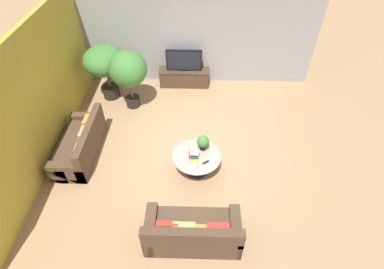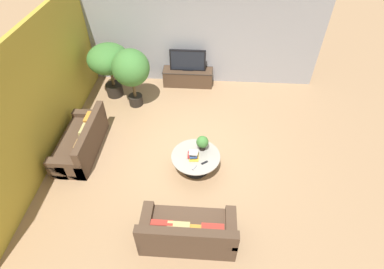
% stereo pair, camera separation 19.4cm
% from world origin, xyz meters
% --- Properties ---
extents(ground_plane, '(24.00, 24.00, 0.00)m').
position_xyz_m(ground_plane, '(0.00, 0.00, 0.00)').
color(ground_plane, '#9E7A56').
extents(back_wall_stone, '(7.40, 0.12, 3.00)m').
position_xyz_m(back_wall_stone, '(0.00, 3.26, 1.50)').
color(back_wall_stone, '#939399').
rests_on(back_wall_stone, ground).
extents(side_wall_left, '(0.12, 7.40, 3.00)m').
position_xyz_m(side_wall_left, '(-3.26, 0.20, 1.50)').
color(side_wall_left, gold).
rests_on(side_wall_left, ground).
extents(media_console, '(1.55, 0.50, 0.53)m').
position_xyz_m(media_console, '(-0.20, 2.94, 0.27)').
color(media_console, '#473323').
rests_on(media_console, ground).
extents(television, '(1.09, 0.13, 0.67)m').
position_xyz_m(television, '(-0.20, 2.94, 0.86)').
color(television, black).
rests_on(television, media_console).
extents(coffee_table, '(1.11, 1.11, 0.44)m').
position_xyz_m(coffee_table, '(0.25, -0.57, 0.31)').
color(coffee_table, black).
rests_on(coffee_table, ground).
extents(couch_by_wall, '(0.84, 1.90, 0.84)m').
position_xyz_m(couch_by_wall, '(-2.57, -0.14, 0.29)').
color(couch_by_wall, '#4C3828').
rests_on(couch_by_wall, ground).
extents(couch_near_entry, '(1.78, 0.84, 0.84)m').
position_xyz_m(couch_near_entry, '(0.20, -2.37, 0.30)').
color(couch_near_entry, '#4C3828').
rests_on(couch_near_entry, ground).
extents(potted_palm_tall, '(1.17, 1.17, 1.63)m').
position_xyz_m(potted_palm_tall, '(-2.38, 2.24, 1.14)').
color(potted_palm_tall, black).
rests_on(potted_palm_tall, ground).
extents(potted_palm_corner, '(1.02, 1.02, 1.73)m').
position_xyz_m(potted_palm_corner, '(-1.64, 1.80, 1.17)').
color(potted_palm_corner, black).
rests_on(potted_palm_corner, ground).
extents(potted_plant_tabletop, '(0.28, 0.28, 0.37)m').
position_xyz_m(potted_plant_tabletop, '(0.38, -0.35, 0.66)').
color(potted_plant_tabletop, black).
rests_on(potted_plant_tabletop, coffee_table).
extents(book_stack, '(0.25, 0.28, 0.17)m').
position_xyz_m(book_stack, '(0.19, -0.61, 0.52)').
color(book_stack, gold).
rests_on(book_stack, coffee_table).
extents(remote_black, '(0.15, 0.12, 0.02)m').
position_xyz_m(remote_black, '(0.45, -0.77, 0.45)').
color(remote_black, black).
rests_on(remote_black, coffee_table).
extents(remote_silver, '(0.11, 0.16, 0.02)m').
position_xyz_m(remote_silver, '(0.24, -0.92, 0.45)').
color(remote_silver, gray).
rests_on(remote_silver, coffee_table).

